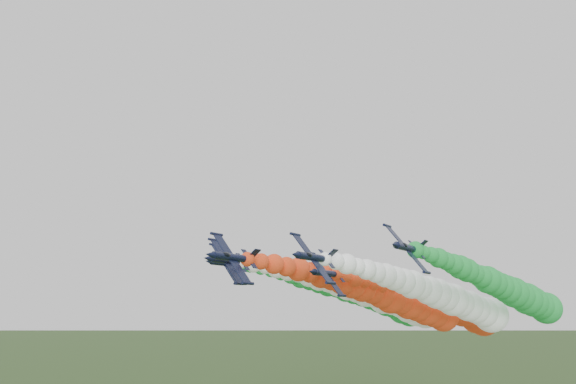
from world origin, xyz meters
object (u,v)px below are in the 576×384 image
jet_inner_left (384,300)px  jet_outer_left (372,299)px  jet_trail (452,308)px  jet_outer_right (514,293)px  jet_lead (397,300)px  jet_inner_right (452,300)px

jet_inner_left → jet_outer_left: bearing=127.7°
jet_trail → jet_inner_left: bearing=-128.4°
jet_outer_right → jet_trail: bearing=159.8°
jet_lead → jet_outer_right: 30.23m
jet_outer_right → jet_inner_right: bearing=-138.7°
jet_outer_right → jet_trail: (-17.72, 6.51, -3.75)m
jet_outer_left → jet_lead: bearing=-52.3°
jet_inner_left → jet_trail: 20.83m
jet_inner_right → jet_lead: bearing=-140.0°
jet_lead → jet_outer_right: (22.88, 19.67, 1.75)m
jet_outer_left → jet_trail: bearing=15.3°
jet_lead → jet_outer_left: bearing=127.7°
jet_outer_left → jet_outer_right: 38.71m
jet_trail → jet_lead: bearing=-101.2°
jet_lead → jet_inner_right: (10.59, 8.88, -0.02)m
jet_lead → jet_inner_left: 12.60m
jet_outer_left → jet_outer_right: jet_outer_right is taller
jet_inner_left → jet_trail: bearing=51.6°
jet_inner_left → jet_inner_right: bearing=-3.4°
jet_outer_right → jet_trail: 19.25m
jet_lead → jet_inner_right: jet_inner_right is taller
jet_inner_right → jet_trail: jet_inner_right is taller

